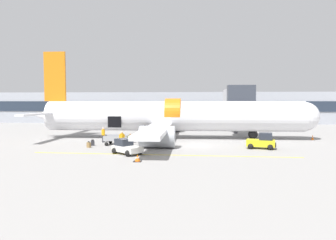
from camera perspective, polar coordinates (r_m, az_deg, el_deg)
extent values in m
plane|color=gray|center=(32.92, 4.91, -4.87)|extent=(500.00, 500.00, 0.00)
cube|color=yellow|center=(27.09, -0.95, -6.66)|extent=(24.38, 0.90, 0.01)
cube|color=#9EA3AD|center=(70.71, 4.70, 2.40)|extent=(106.17, 11.66, 6.88)
cube|color=#232D3D|center=(64.82, 4.72, 2.61)|extent=(104.05, 0.16, 2.20)
cylinder|color=#4C4C51|center=(46.42, 12.79, -0.07)|extent=(0.60, 0.60, 3.93)
cube|color=silver|center=(46.33, 12.84, 4.10)|extent=(2.82, 10.16, 2.82)
cube|color=#333842|center=(41.91, 13.73, 4.16)|extent=(3.66, 1.60, 3.38)
cylinder|color=silver|center=(38.94, 0.97, 0.76)|extent=(33.06, 3.88, 3.88)
sphere|color=silver|center=(41.37, 24.48, 0.61)|extent=(3.68, 3.68, 3.68)
cone|color=silver|center=(43.23, -21.47, 0.79)|extent=(4.46, 3.57, 3.57)
cylinder|color=orange|center=(38.89, 0.97, 1.27)|extent=(1.98, 3.88, 3.88)
cube|color=orange|center=(43.00, -20.74, 7.74)|extent=(2.91, 0.28, 6.55)
cube|color=silver|center=(39.15, -23.35, 1.06)|extent=(1.06, 8.46, 0.20)
cube|color=silver|center=(46.80, -18.51, 1.52)|extent=(1.06, 8.46, 0.20)
cube|color=silver|center=(31.05, -2.39, -1.91)|extent=(2.53, 15.12, 0.40)
cube|color=silver|center=(47.20, -0.02, -0.05)|extent=(2.53, 15.12, 0.40)
cylinder|color=#B2B7BF|center=(30.95, -2.05, -3.20)|extent=(3.62, 2.28, 2.28)
cylinder|color=#B2B7BF|center=(47.38, 0.23, -0.87)|extent=(3.62, 2.28, 2.28)
cube|color=black|center=(38.23, -10.15, -0.36)|extent=(1.70, 0.12, 1.40)
cylinder|color=#56565B|center=(39.77, 15.88, -1.69)|extent=(0.22, 0.22, 1.35)
sphere|color=black|center=(39.84, 15.87, -2.66)|extent=(1.21, 1.21, 1.21)
cylinder|color=#56565B|center=(36.80, -4.43, -1.98)|extent=(0.22, 0.22, 1.35)
sphere|color=black|center=(36.87, -4.42, -3.02)|extent=(1.21, 1.21, 1.21)
cylinder|color=#56565B|center=(42.00, -3.31, -1.29)|extent=(0.22, 0.22, 1.35)
sphere|color=black|center=(42.06, -3.31, -2.21)|extent=(1.21, 1.21, 1.21)
cube|color=yellow|center=(31.99, 17.21, -4.21)|extent=(3.00, 1.95, 0.68)
cube|color=#232833|center=(31.90, 18.11, -2.97)|extent=(1.48, 1.38, 0.75)
cube|color=black|center=(32.01, 19.78, -4.50)|extent=(0.40, 1.17, 0.34)
sphere|color=black|center=(31.41, 18.90, -4.93)|extent=(0.56, 0.56, 0.56)
sphere|color=black|center=(32.64, 18.89, -4.62)|extent=(0.56, 0.56, 0.56)
sphere|color=black|center=(31.45, 15.46, -4.86)|extent=(0.56, 0.56, 0.56)
sphere|color=black|center=(32.68, 15.58, -4.55)|extent=(0.56, 0.56, 0.56)
cube|color=silver|center=(27.65, -7.77, -5.45)|extent=(3.18, 3.03, 0.52)
cube|color=#232833|center=(27.98, -8.42, -4.17)|extent=(1.81, 1.80, 0.62)
cube|color=black|center=(28.89, -9.60, -5.29)|extent=(0.94, 1.06, 0.26)
sphere|color=black|center=(28.89, -7.88, -5.50)|extent=(0.56, 0.56, 0.56)
sphere|color=black|center=(28.10, -10.12, -5.78)|extent=(0.56, 0.56, 0.56)
sphere|color=black|center=(27.32, -5.33, -6.00)|extent=(0.56, 0.56, 0.56)
sphere|color=black|center=(26.49, -7.64, -6.32)|extent=(0.56, 0.56, 0.56)
cube|color=#999BA0|center=(33.70, -9.78, -3.78)|extent=(2.62, 1.63, 0.05)
cube|color=#999BA0|center=(33.37, -7.66, -3.35)|extent=(0.06, 1.63, 0.51)
cube|color=#999BA0|center=(32.91, -10.13, -3.47)|extent=(2.56, 0.06, 0.51)
cube|color=#999BA0|center=(34.42, -9.46, -3.16)|extent=(2.56, 0.06, 0.51)
cube|color=#333338|center=(33.34, -6.84, -4.23)|extent=(0.90, 0.08, 0.06)
sphere|color=black|center=(32.75, -8.57, -4.58)|extent=(0.40, 0.40, 0.40)
sphere|color=black|center=(34.32, -7.95, -4.21)|extent=(0.40, 0.40, 0.40)
sphere|color=black|center=(33.21, -11.66, -4.51)|extent=(0.40, 0.40, 0.40)
sphere|color=black|center=(34.76, -10.91, -4.14)|extent=(0.40, 0.40, 0.40)
cube|color=#1E2347|center=(33.31, -9.02, -3.50)|extent=(0.41, 0.26, 0.36)
cube|color=#4C1E1E|center=(33.90, -11.04, -3.44)|extent=(0.46, 0.31, 0.32)
cylinder|color=black|center=(30.65, -7.16, -4.79)|extent=(0.31, 0.31, 0.76)
cylinder|color=#B7E019|center=(30.56, -7.17, -3.52)|extent=(0.39, 0.39, 0.60)
sphere|color=#9E7556|center=(30.51, -7.17, -2.77)|extent=(0.21, 0.21, 0.21)
cylinder|color=#B7E019|center=(30.63, -7.55, -3.63)|extent=(0.12, 0.12, 0.55)
cylinder|color=#B7E019|center=(30.50, -6.78, -3.66)|extent=(0.12, 0.12, 0.55)
cylinder|color=#1E2338|center=(31.32, -8.76, -4.54)|extent=(0.36, 0.36, 0.85)
cylinder|color=orange|center=(31.23, -8.77, -3.17)|extent=(0.46, 0.46, 0.67)
sphere|color=beige|center=(31.18, -8.78, -2.34)|extent=(0.23, 0.23, 0.23)
cylinder|color=orange|center=(31.23, -8.33, -3.30)|extent=(0.15, 0.15, 0.61)
cylinder|color=orange|center=(31.24, -9.20, -3.30)|extent=(0.15, 0.15, 0.61)
cylinder|color=#2D2D33|center=(36.12, -12.22, -3.51)|extent=(0.44, 0.44, 0.86)
cylinder|color=orange|center=(36.03, -12.23, -2.30)|extent=(0.57, 0.57, 0.67)
sphere|color=beige|center=(35.99, -12.24, -1.58)|extent=(0.24, 0.24, 0.24)
cylinder|color=orange|center=(35.83, -12.05, -2.45)|extent=(0.18, 0.18, 0.62)
cylinder|color=orange|center=(36.25, -12.41, -2.38)|extent=(0.18, 0.18, 0.62)
cylinder|color=#1E2338|center=(35.46, -2.57, -3.55)|extent=(0.35, 0.35, 0.86)
cylinder|color=orange|center=(35.37, -2.57, -2.32)|extent=(0.45, 0.45, 0.68)
sphere|color=beige|center=(35.33, -2.57, -1.58)|extent=(0.24, 0.24, 0.24)
cylinder|color=orange|center=(35.39, -2.18, -2.43)|extent=(0.14, 0.14, 0.62)
cylinder|color=orange|center=(35.38, -2.96, -2.44)|extent=(0.14, 0.14, 0.62)
cube|color=#2D2D33|center=(33.67, -14.16, -4.30)|extent=(0.45, 0.36, 0.55)
cube|color=black|center=(33.63, -14.17, -3.73)|extent=(0.25, 0.11, 0.12)
cube|color=olive|center=(32.37, -14.86, -4.63)|extent=(0.51, 0.44, 0.55)
cube|color=black|center=(32.32, -14.87, -4.04)|extent=(0.26, 0.19, 0.12)
cube|color=black|center=(41.57, 25.81, -3.44)|extent=(0.43, 0.43, 0.03)
cone|color=orange|center=(41.53, 25.83, -3.01)|extent=(0.32, 0.32, 0.65)
cylinder|color=white|center=(41.53, 25.83, -2.97)|extent=(0.19, 0.19, 0.08)
cube|color=black|center=(24.30, -5.83, -7.83)|extent=(0.64, 0.64, 0.03)
cone|color=orange|center=(24.25, -5.83, -7.22)|extent=(0.47, 0.47, 0.56)
cylinder|color=white|center=(24.24, -5.83, -7.15)|extent=(0.27, 0.27, 0.07)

